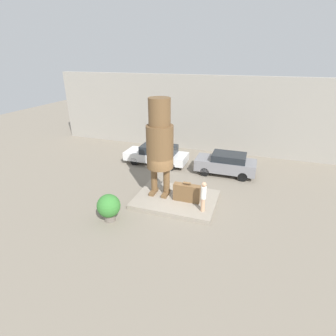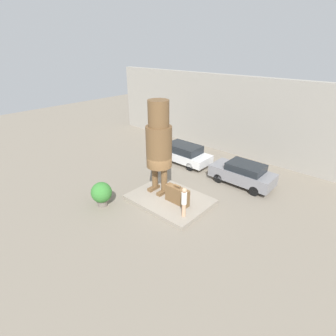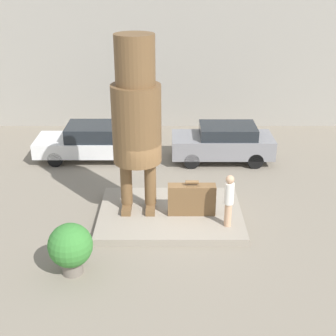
{
  "view_description": "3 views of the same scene",
  "coord_description": "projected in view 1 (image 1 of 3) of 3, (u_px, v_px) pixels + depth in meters",
  "views": [
    {
      "loc": [
        3.77,
        -12.37,
        7.68
      ],
      "look_at": [
        -0.48,
        0.01,
        1.99
      ],
      "focal_mm": 28.0,
      "sensor_mm": 36.0,
      "label": 1
    },
    {
      "loc": [
        8.58,
        -9.79,
        8.31
      ],
      "look_at": [
        -0.13,
        -0.01,
        2.12
      ],
      "focal_mm": 28.0,
      "sensor_mm": 36.0,
      "label": 2
    },
    {
      "loc": [
        -0.08,
        -12.99,
        7.57
      ],
      "look_at": [
        -0.02,
        0.05,
        1.72
      ],
      "focal_mm": 50.0,
      "sensor_mm": 36.0,
      "label": 3
    }
  ],
  "objects": [
    {
      "name": "pedestal",
      "position": [
        176.0,
        199.0,
        14.87
      ],
      "size": [
        4.52,
        3.33,
        0.24
      ],
      "color": "gray",
      "rests_on": "ground_plane"
    },
    {
      "name": "building_backdrop",
      "position": [
        210.0,
        114.0,
        21.74
      ],
      "size": [
        28.0,
        0.6,
        6.21
      ],
      "color": "gray",
      "rests_on": "ground_plane"
    },
    {
      "name": "tourist",
      "position": [
        203.0,
        195.0,
        13.2
      ],
      "size": [
        0.28,
        0.28,
        1.66
      ],
      "color": "tan",
      "rests_on": "pedestal"
    },
    {
      "name": "parked_car_grey",
      "position": [
        226.0,
        163.0,
        17.98
      ],
      "size": [
        4.05,
        1.71,
        1.52
      ],
      "rotation": [
        0.0,
        0.0,
        3.14
      ],
      "color": "gray",
      "rests_on": "ground_plane"
    },
    {
      "name": "ground_plane",
      "position": [
        176.0,
        201.0,
        14.92
      ],
      "size": [
        60.0,
        60.0,
        0.0
      ],
      "primitive_type": "plane",
      "color": "gray"
    },
    {
      "name": "planter_pot",
      "position": [
        109.0,
        206.0,
        12.9
      ],
      "size": [
        1.16,
        1.16,
        1.42
      ],
      "color": "#70665B",
      "rests_on": "ground_plane"
    },
    {
      "name": "giant_suitcase",
      "position": [
        187.0,
        193.0,
        14.31
      ],
      "size": [
        1.48,
        0.39,
        1.15
      ],
      "color": "brown",
      "rests_on": "pedestal"
    },
    {
      "name": "parked_car_white",
      "position": [
        157.0,
        154.0,
        19.72
      ],
      "size": [
        4.71,
        1.78,
        1.47
      ],
      "rotation": [
        0.0,
        0.0,
        3.14
      ],
      "color": "silver",
      "rests_on": "ground_plane"
    },
    {
      "name": "statue_figure",
      "position": [
        160.0,
        141.0,
        14.03
      ],
      "size": [
        1.48,
        1.48,
        5.46
      ],
      "color": "brown",
      "rests_on": "pedestal"
    }
  ]
}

